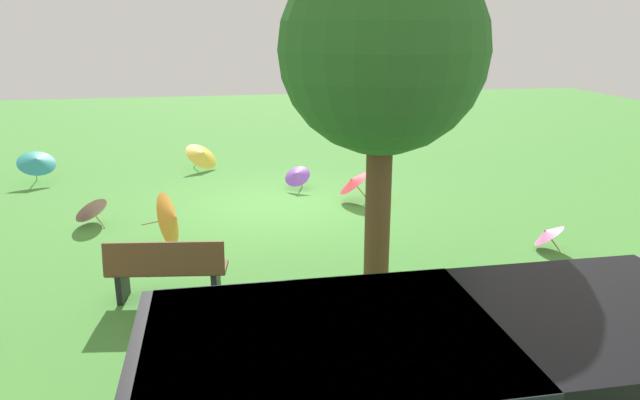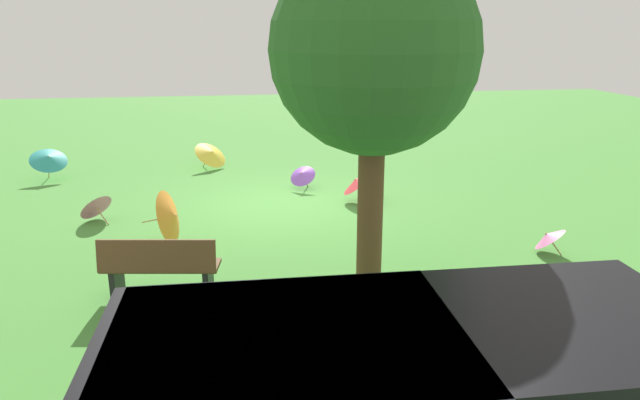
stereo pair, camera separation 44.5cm
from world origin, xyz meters
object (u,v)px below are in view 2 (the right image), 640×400
object	(u,v)px
parasol_purple_0	(302,175)
parasol_yellow_1	(211,153)
parasol_orange_0	(172,216)
parasol_teal_0	(48,158)
parasol_red_0	(357,181)
park_bench	(160,267)
parasol_pink_1	(94,205)
shade_tree	(374,52)
van_dark	(386,398)
parasol_pink_0	(548,237)

from	to	relation	value
parasol_purple_0	parasol_yellow_1	size ratio (longest dim) A/B	0.69
parasol_orange_0	parasol_teal_0	world-z (taller)	parasol_orange_0
parasol_red_0	parasol_yellow_1	size ratio (longest dim) A/B	0.76
parasol_orange_0	parasol_teal_0	size ratio (longest dim) A/B	0.89
parasol_purple_0	parasol_orange_0	bearing A→B (deg)	49.18
park_bench	parasol_pink_1	xyz separation A→B (m)	(1.62, -3.58, -0.13)
shade_tree	parasol_purple_0	bearing A→B (deg)	-86.97
parasol_orange_0	shade_tree	bearing A→B (deg)	140.79
parasol_pink_1	parasol_teal_0	distance (m)	3.80
parasol_red_0	parasol_purple_0	world-z (taller)	parasol_red_0
parasol_pink_1	parasol_orange_0	size ratio (longest dim) A/B	0.83
van_dark	parasol_orange_0	distance (m)	6.50
park_bench	parasol_pink_1	world-z (taller)	park_bench
parasol_teal_0	parasol_yellow_1	bearing A→B (deg)	-170.14
park_bench	shade_tree	size ratio (longest dim) A/B	0.35
parasol_pink_0	parasol_purple_0	distance (m)	5.73
shade_tree	parasol_orange_0	size ratio (longest dim) A/B	4.70
parasol_yellow_1	parasol_teal_0	bearing A→B (deg)	9.86
parasol_yellow_1	parasol_pink_0	bearing A→B (deg)	129.43
parasol_yellow_1	parasol_pink_1	bearing A→B (deg)	62.39
parasol_red_0	parasol_pink_0	bearing A→B (deg)	127.24
shade_tree	park_bench	bearing A→B (deg)	-4.15
parasol_red_0	parasol_pink_0	size ratio (longest dim) A/B	1.15
parasol_red_0	parasol_purple_0	bearing A→B (deg)	-48.85
parasol_red_0	parasol_orange_0	size ratio (longest dim) A/B	0.87
park_bench	parasol_orange_0	world-z (taller)	parasol_orange_0
parasol_pink_1	parasol_orange_0	distance (m)	2.12
shade_tree	parasol_yellow_1	xyz separation A→B (m)	(2.40, -7.83, -2.92)
parasol_purple_0	parasol_orange_0	world-z (taller)	parasol_orange_0
van_dark	parasol_pink_0	world-z (taller)	van_dark
park_bench	parasol_orange_0	size ratio (longest dim) A/B	1.65
parasol_pink_0	parasol_teal_0	distance (m)	11.37
parasol_pink_1	shade_tree	bearing A→B (deg)	140.03
parasol_orange_0	parasol_yellow_1	size ratio (longest dim) A/B	0.87
parasol_orange_0	parasol_yellow_1	bearing A→B (deg)	-95.51
parasol_red_0	parasol_pink_1	size ratio (longest dim) A/B	1.05
park_bench	parasol_pink_1	bearing A→B (deg)	-65.62
park_bench	parasol_red_0	bearing A→B (deg)	-131.88
parasol_red_0	parasol_teal_0	bearing A→B (deg)	-22.52
parasol_pink_0	van_dark	bearing A→B (deg)	49.29
van_dark	park_bench	size ratio (longest dim) A/B	2.80
parasol_red_0	parasol_teal_0	world-z (taller)	parasol_teal_0
park_bench	parasol_pink_0	size ratio (longest dim) A/B	2.18
parasol_purple_0	parasol_teal_0	xyz separation A→B (m)	(5.96, -1.72, 0.19)
van_dark	parasol_pink_0	bearing A→B (deg)	-130.71
parasol_teal_0	parasol_red_0	bearing A→B (deg)	157.48
van_dark	parasol_pink_1	xyz separation A→B (m)	(3.76, -7.52, -0.58)
park_bench	parasol_pink_0	bearing A→B (deg)	-173.22
parasol_red_0	parasol_pink_0	distance (m)	4.18
parasol_pink_1	parasol_teal_0	world-z (taller)	parasol_teal_0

